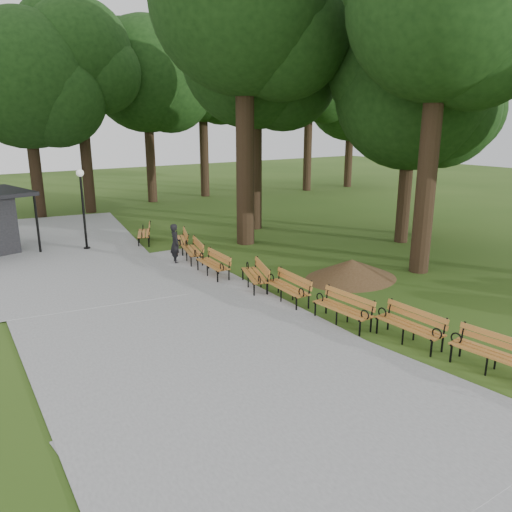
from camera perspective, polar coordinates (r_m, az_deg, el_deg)
ground at (r=13.18m, az=12.40°, el=-9.17°), size 100.00×100.00×0.00m
path at (r=13.22m, az=-9.71°, el=-8.80°), size 12.00×38.00×0.06m
person at (r=19.42m, az=-9.33°, el=1.43°), size 0.48×0.64×1.57m
lamp_post at (r=22.17m, az=-19.51°, el=6.89°), size 0.32×0.32×3.46m
dirt_mound at (r=17.70m, az=10.97°, el=-1.49°), size 2.90×2.90×0.70m
bench_1 at (r=12.20m, az=25.67°, el=-10.20°), size 0.83×1.96×0.88m
bench_2 at (r=13.00m, az=17.30°, el=-7.76°), size 0.68×1.91×0.88m
bench_3 at (r=13.70m, az=9.97°, el=-6.07°), size 0.73×1.93×0.88m
bench_4 at (r=15.18m, az=3.62°, el=-3.72°), size 0.78×1.94×0.88m
bench_5 at (r=16.36m, az=-0.16°, el=-2.26°), size 1.27×2.00×0.88m
bench_6 at (r=17.69m, az=-5.03°, el=-0.96°), size 0.77×1.94×0.88m
bench_7 at (r=19.63m, az=-7.42°, el=0.61°), size 1.12×2.00×0.88m
bench_8 at (r=21.44m, az=-8.83°, el=1.82°), size 1.28×2.00×0.88m
bench_9 at (r=23.05m, az=-12.87°, el=2.56°), size 1.35×2.00×0.88m
lawn_tree_0 at (r=18.86m, az=20.77°, el=25.48°), size 6.26×6.26×12.21m
lawn_tree_1 at (r=23.18m, az=17.66°, el=17.53°), size 6.58×6.58×9.86m
lawn_tree_4 at (r=25.36m, az=-0.21°, el=22.26°), size 7.06×7.06×12.03m
lawn_tree_5 at (r=24.89m, az=20.00°, el=17.27°), size 5.65×5.65×9.47m
tree_backdrop at (r=35.05m, az=-8.36°, el=20.01°), size 36.52×9.45×16.66m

